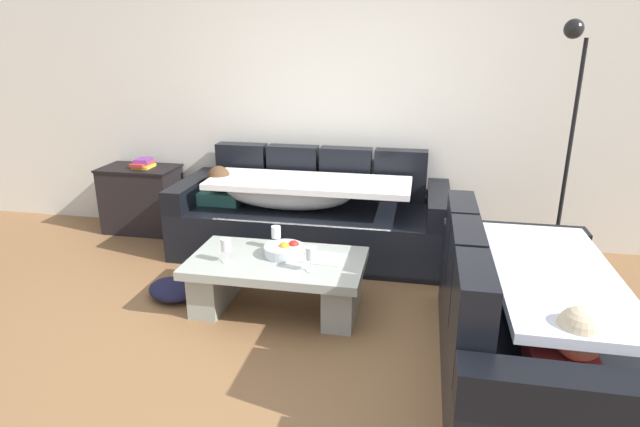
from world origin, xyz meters
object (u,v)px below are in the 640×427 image
(side_cabinet, at_px, (142,199))
(couch_near_window, at_px, (529,329))
(coffee_table, at_px, (277,278))
(fruit_bowl, at_px, (285,250))
(wine_glass_far_back, at_px, (276,233))
(floor_lamp, at_px, (566,134))
(crumpled_garment, at_px, (173,289))
(wine_glass_near_left, at_px, (226,246))
(couch_along_wall, at_px, (307,216))
(wine_glass_near_right, at_px, (311,255))
(book_stack_on_cabinet, at_px, (143,163))
(open_magazine, at_px, (324,258))

(side_cabinet, bearing_deg, couch_near_window, -29.23)
(coffee_table, distance_m, side_cabinet, 2.16)
(side_cabinet, bearing_deg, fruit_bowl, -34.60)
(wine_glass_far_back, relative_size, floor_lamp, 0.09)
(fruit_bowl, height_order, crumpled_garment, fruit_bowl)
(couch_near_window, height_order, wine_glass_near_left, couch_near_window)
(couch_along_wall, relative_size, couch_near_window, 1.26)
(floor_lamp, bearing_deg, couch_along_wall, -178.47)
(fruit_bowl, distance_m, side_cabinet, 2.15)
(wine_glass_near_right, bearing_deg, wine_glass_far_back, 134.28)
(side_cabinet, distance_m, floor_lamp, 3.83)
(wine_glass_near_left, xyz_separation_m, crumpled_garment, (-0.49, 0.13, -0.44))
(wine_glass_near_left, distance_m, book_stack_on_cabinet, 1.96)
(wine_glass_near_right, bearing_deg, couch_near_window, -17.22)
(book_stack_on_cabinet, bearing_deg, couch_near_window, -29.62)
(coffee_table, height_order, wine_glass_near_left, wine_glass_near_left)
(wine_glass_near_left, bearing_deg, couch_along_wall, 75.88)
(side_cabinet, xyz_separation_m, crumpled_garment, (0.92, -1.27, -0.26))
(wine_glass_far_back, distance_m, side_cabinet, 2.01)
(wine_glass_near_right, xyz_separation_m, side_cabinet, (-2.00, 1.44, -0.17))
(coffee_table, xyz_separation_m, floor_lamp, (2.01, 1.12, 0.88))
(fruit_bowl, height_order, book_stack_on_cabinet, book_stack_on_cabinet)
(couch_near_window, distance_m, fruit_bowl, 1.64)
(open_magazine, xyz_separation_m, crumpled_garment, (-1.12, -0.04, -0.33))
(couch_near_window, distance_m, wine_glass_far_back, 1.78)
(coffee_table, relative_size, floor_lamp, 0.62)
(coffee_table, height_order, open_magazine, open_magazine)
(book_stack_on_cabinet, bearing_deg, wine_glass_far_back, -34.28)
(book_stack_on_cabinet, bearing_deg, fruit_bowl, -35.41)
(open_magazine, bearing_deg, couch_near_window, -20.78)
(side_cabinet, bearing_deg, wine_glass_near_right, -35.75)
(coffee_table, relative_size, open_magazine, 4.29)
(wine_glass_near_right, xyz_separation_m, book_stack_on_cabinet, (-1.95, 1.44, 0.18))
(floor_lamp, bearing_deg, crumpled_garment, -158.65)
(couch_near_window, xyz_separation_m, side_cabinet, (-3.28, 1.84, -0.01))
(floor_lamp, bearing_deg, side_cabinet, 177.37)
(wine_glass_near_left, height_order, floor_lamp, floor_lamp)
(wine_glass_near_left, relative_size, open_magazine, 0.59)
(crumpled_garment, bearing_deg, couch_along_wall, 53.16)
(wine_glass_far_back, relative_size, open_magazine, 0.59)
(couch_near_window, bearing_deg, wine_glass_near_right, 72.78)
(fruit_bowl, xyz_separation_m, wine_glass_near_right, (0.23, -0.22, 0.08))
(fruit_bowl, bearing_deg, crumpled_garment, -176.27)
(wine_glass_near_left, xyz_separation_m, wine_glass_near_right, (0.59, -0.03, 0.00))
(couch_along_wall, relative_size, wine_glass_near_right, 14.08)
(wine_glass_near_left, height_order, crumpled_garment, wine_glass_near_left)
(couch_along_wall, relative_size, side_cabinet, 3.25)
(book_stack_on_cabinet, bearing_deg, open_magazine, -31.79)
(couch_along_wall, distance_m, wine_glass_near_left, 1.23)
(open_magazine, distance_m, book_stack_on_cabinet, 2.36)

